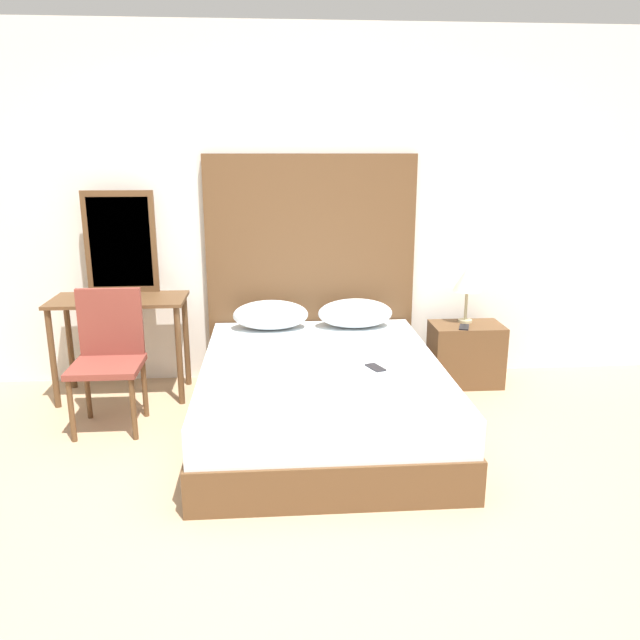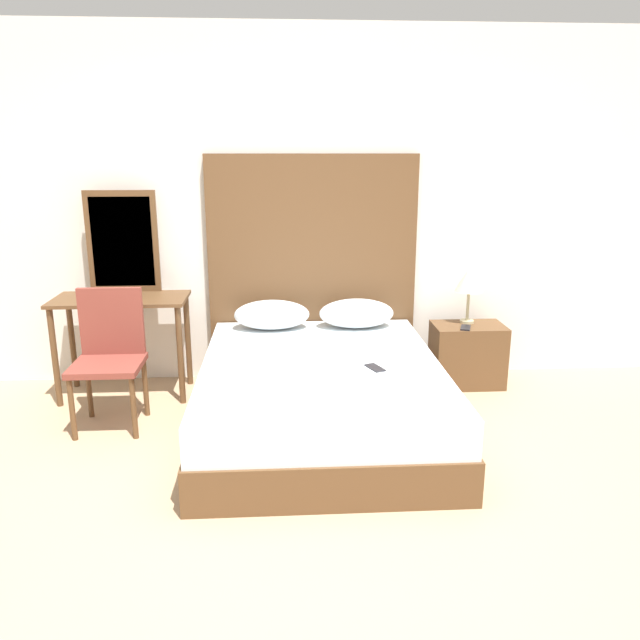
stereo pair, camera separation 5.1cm
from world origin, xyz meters
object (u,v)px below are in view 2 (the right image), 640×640
object	(u,v)px
bed	(321,396)
phone_on_bed	(375,368)
nightstand	(467,355)
phone_on_nightstand	(466,328)
chair	(110,350)
vanity_desk	(122,316)
table_lamp	(469,280)

from	to	relation	value
bed	phone_on_bed	world-z (taller)	phone_on_bed
bed	phone_on_bed	distance (m)	0.44
bed	nightstand	distance (m)	1.42
phone_on_nightstand	chair	distance (m)	2.58
nightstand	chair	xyz separation A→B (m)	(-2.59, -0.55, 0.27)
bed	vanity_desk	bearing A→B (deg)	153.19
table_lamp	phone_on_nightstand	world-z (taller)	table_lamp
vanity_desk	nightstand	bearing A→B (deg)	0.97
vanity_desk	bed	bearing A→B (deg)	-26.81
bed	phone_on_bed	xyz separation A→B (m)	(0.33, -0.16, 0.25)
bed	phone_on_nightstand	distance (m)	1.36
bed	phone_on_bed	bearing A→B (deg)	-25.36
bed	vanity_desk	world-z (taller)	vanity_desk
phone_on_bed	vanity_desk	size ratio (longest dim) A/B	0.17
phone_on_bed	chair	distance (m)	1.76
bed	nightstand	bearing A→B (deg)	32.50
table_lamp	vanity_desk	xyz separation A→B (m)	(-2.63, -0.11, -0.21)
phone_on_bed	phone_on_nightstand	xyz separation A→B (m)	(0.82, 0.83, 0.01)
phone_on_nightstand	chair	size ratio (longest dim) A/B	0.18
phone_on_nightstand	chair	world-z (taller)	chair
nightstand	vanity_desk	xyz separation A→B (m)	(-2.63, -0.04, 0.37)
table_lamp	chair	distance (m)	2.69
chair	vanity_desk	bearing A→B (deg)	93.84
nightstand	chair	bearing A→B (deg)	-168.11
phone_on_nightstand	vanity_desk	world-z (taller)	vanity_desk
phone_on_nightstand	bed	bearing A→B (deg)	-149.45
bed	chair	xyz separation A→B (m)	(-1.39, 0.22, 0.28)
nightstand	phone_on_nightstand	world-z (taller)	phone_on_nightstand
phone_on_bed	nightstand	distance (m)	1.29
phone_on_bed	phone_on_nightstand	size ratio (longest dim) A/B	1.00
vanity_desk	table_lamp	bearing A→B (deg)	2.49
vanity_desk	phone_on_bed	bearing A→B (deg)	-26.54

